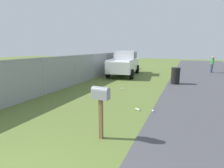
% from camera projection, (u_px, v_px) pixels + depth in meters
% --- Properties ---
extents(mailbox, '(0.24, 0.47, 1.41)m').
position_uv_depth(mailbox, '(101.00, 98.00, 4.52)').
color(mailbox, brown).
rests_on(mailbox, ground).
extents(pickup_truck, '(5.38, 2.67, 2.09)m').
position_uv_depth(pickup_truck, '(125.00, 62.00, 15.52)').
color(pickup_truck, silver).
rests_on(pickup_truck, ground).
extents(trash_bin, '(0.59, 0.59, 1.09)m').
position_uv_depth(trash_bin, '(175.00, 76.00, 11.74)').
color(trash_bin, black).
rests_on(trash_bin, ground).
extents(pedestrian, '(0.49, 0.30, 1.61)m').
position_uv_depth(pedestrian, '(212.00, 63.00, 16.98)').
color(pedestrian, '#2D3351').
rests_on(pedestrian, ground).
extents(fence_section, '(17.82, 0.07, 1.91)m').
position_uv_depth(fence_section, '(84.00, 67.00, 12.36)').
color(fence_section, '#9EA3A8').
rests_on(fence_section, ground).
extents(litter_cup_near_hydrant, '(0.10, 0.12, 0.08)m').
position_uv_depth(litter_cup_near_hydrant, '(122.00, 89.00, 10.30)').
color(litter_cup_near_hydrant, white).
rests_on(litter_cup_near_hydrant, ground).
extents(litter_bottle_midfield_b, '(0.17, 0.23, 0.07)m').
position_uv_depth(litter_bottle_midfield_b, '(138.00, 109.00, 6.85)').
color(litter_bottle_midfield_b, '#B2D8BF').
rests_on(litter_bottle_midfield_b, ground).
extents(litter_can_far_scatter, '(0.14, 0.12, 0.07)m').
position_uv_depth(litter_can_far_scatter, '(153.00, 111.00, 6.70)').
color(litter_can_far_scatter, silver).
rests_on(litter_can_far_scatter, ground).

